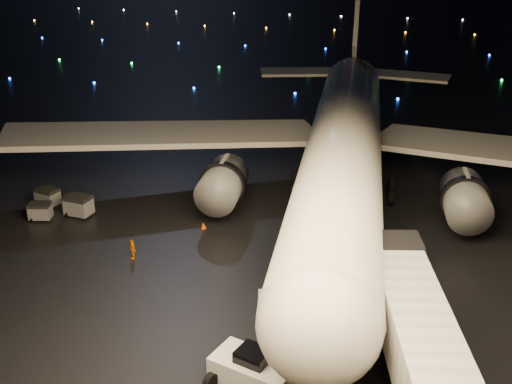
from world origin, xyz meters
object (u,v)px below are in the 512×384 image
baggage_cart_0 (79,206)px  belt_loader (289,289)px  airliner (348,98)px  baggage_cart_2 (40,212)px  pushback_tug (253,367)px  crew_c (132,249)px  baggage_cart_1 (48,197)px

baggage_cart_0 → belt_loader: bearing=-18.3°
airliner → belt_loader: 22.65m
belt_loader → baggage_cart_2: 25.20m
airliner → pushback_tug: 30.43m
crew_c → baggage_cart_1: size_ratio=0.80×
airliner → belt_loader: size_ratio=10.79×
airliner → baggage_cart_1: (-26.08, -9.21, -8.36)m
baggage_cart_0 → baggage_cart_2: 3.25m
pushback_tug → baggage_cart_1: (-23.72, 20.03, -0.27)m
belt_loader → baggage_cart_0: belt_loader is taller
pushback_tug → baggage_cart_0: bearing=156.1°
belt_loader → baggage_cart_2: bearing=148.6°
baggage_cart_1 → pushback_tug: bearing=-24.9°
pushback_tug → baggage_cart_2: (-22.83, 17.14, -0.34)m
airliner → pushback_tug: (-2.36, -29.24, -8.09)m
baggage_cart_0 → baggage_cart_2: bearing=-144.6°
airliner → pushback_tug: size_ratio=13.83×
crew_c → baggage_cart_2: 11.61m
airliner → crew_c: 23.94m
airliner → crew_c: (-14.65, -16.97, -8.41)m
airliner → baggage_cart_1: airliner is taller
pushback_tug → belt_loader: (0.66, 8.03, 0.34)m
pushback_tug → baggage_cart_0: 27.25m
belt_loader → crew_c: 13.64m
crew_c → baggage_cart_0: baggage_cart_0 is taller
baggage_cart_0 → baggage_cart_2: (-2.91, -1.45, -0.17)m
baggage_cart_2 → belt_loader: bearing=-32.5°
pushback_tug → crew_c: size_ratio=2.94×
crew_c → baggage_cart_1: baggage_cart_1 is taller
belt_loader → baggage_cart_0: (-20.58, 10.56, -0.51)m
crew_c → baggage_cart_1: bearing=-172.9°
airliner → pushback_tug: airliner is taller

